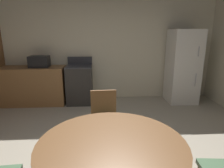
# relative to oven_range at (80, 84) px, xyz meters

# --- Properties ---
(wall_back) EXTENTS (6.12, 0.12, 2.70)m
(wall_back) POSITION_rel_oven_range_xyz_m (0.47, 0.40, 0.88)
(wall_back) COLOR beige
(wall_back) RESTS_ON ground
(kitchen_counter) EXTENTS (1.94, 0.60, 0.90)m
(kitchen_counter) POSITION_rel_oven_range_xyz_m (-1.32, -0.00, -0.02)
(kitchen_counter) COLOR olive
(kitchen_counter) RESTS_ON ground
(oven_range) EXTENTS (0.60, 0.60, 1.10)m
(oven_range) POSITION_rel_oven_range_xyz_m (0.00, 0.00, 0.00)
(oven_range) COLOR #2D2B28
(oven_range) RESTS_ON ground
(refrigerator) EXTENTS (0.68, 0.68, 1.76)m
(refrigerator) POSITION_rel_oven_range_xyz_m (2.51, -0.05, 0.41)
(refrigerator) COLOR white
(refrigerator) RESTS_ON ground
(microwave) EXTENTS (0.44, 0.32, 0.26)m
(microwave) POSITION_rel_oven_range_xyz_m (-0.91, -0.00, 0.56)
(microwave) COLOR black
(microwave) RESTS_ON kitchen_counter
(dining_table) EXTENTS (1.32, 1.32, 0.76)m
(dining_table) POSITION_rel_oven_range_xyz_m (0.60, -3.09, 0.14)
(dining_table) COLOR brown
(dining_table) RESTS_ON ground
(chair_north) EXTENTS (0.42, 0.42, 0.87)m
(chair_north) POSITION_rel_oven_range_xyz_m (0.55, -1.98, 0.03)
(chair_north) COLOR brown
(chair_north) RESTS_ON ground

